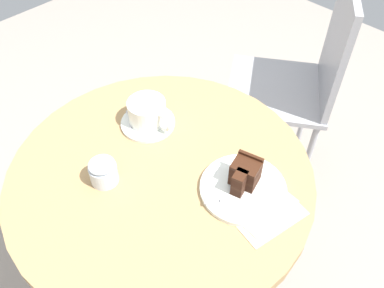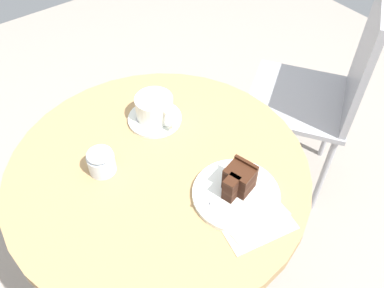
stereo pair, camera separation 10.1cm
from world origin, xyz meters
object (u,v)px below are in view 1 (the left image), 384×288
at_px(saucer, 148,123).
at_px(cake_slice, 245,174).
at_px(fork, 228,203).
at_px(sugar_pot, 103,171).
at_px(teaspoon, 130,118).
at_px(napkin, 257,203).
at_px(cafe_chair, 302,76).
at_px(coffee_cup, 148,111).
at_px(cake_plate, 243,188).

distance_m(saucer, cake_slice, 0.32).
distance_m(fork, sugar_pot, 0.30).
height_order(teaspoon, napkin, teaspoon).
bearing_deg(cafe_chair, teaspoon, -43.80).
bearing_deg(saucer, coffee_cup, 117.99).
height_order(saucer, napkin, saucer).
height_order(cake_plate, sugar_pot, sugar_pot).
xyz_separation_m(fork, sugar_pot, (-0.26, -0.15, 0.02)).
bearing_deg(fork, teaspoon, -40.71).
bearing_deg(napkin, saucer, -179.43).
bearing_deg(napkin, coffee_cup, 179.89).
height_order(coffee_cup, napkin, coffee_cup).
xyz_separation_m(cake_slice, cafe_chair, (-0.24, 0.67, -0.22)).
bearing_deg(cafe_chair, cake_plate, -13.73).
bearing_deg(fork, coffee_cup, -46.32).
distance_m(saucer, napkin, 0.38).
height_order(cake_plate, napkin, cake_plate).
height_order(coffee_cup, cafe_chair, cafe_chair).
xyz_separation_m(cake_plate, cafe_chair, (-0.25, 0.68, -0.18)).
height_order(napkin, sugar_pot, sugar_pot).
height_order(saucer, cake_plate, cake_plate).
xyz_separation_m(saucer, teaspoon, (-0.05, -0.03, 0.01)).
bearing_deg(teaspoon, napkin, -139.23).
xyz_separation_m(saucer, cake_plate, (0.33, 0.01, 0.00)).
bearing_deg(cafe_chair, sugar_pot, -34.37).
distance_m(coffee_cup, cake_slice, 0.32).
bearing_deg(cafe_chair, saucer, -40.48).
xyz_separation_m(teaspoon, cafe_chair, (0.13, 0.72, -0.18)).
relative_size(coffee_cup, cafe_chair, 0.16).
bearing_deg(napkin, fork, -129.37).
relative_size(napkin, cafe_chair, 0.22).
height_order(teaspoon, sugar_pot, sugar_pot).
height_order(saucer, fork, fork).
distance_m(cake_plate, cafe_chair, 0.75).
bearing_deg(teaspoon, cake_plate, -137.82).
bearing_deg(fork, napkin, -166.28).
bearing_deg(saucer, cake_slice, 3.73).
bearing_deg(coffee_cup, fork, -9.41).
relative_size(cake_plate, cake_slice, 2.30).
distance_m(coffee_cup, napkin, 0.38).
height_order(coffee_cup, teaspoon, coffee_cup).
bearing_deg(saucer, sugar_pot, -70.26).
bearing_deg(sugar_pot, napkin, 33.85).
bearing_deg(cake_slice, sugar_pot, -138.17).
distance_m(saucer, cake_plate, 0.33).
bearing_deg(coffee_cup, cake_plate, 0.88).
bearing_deg(fork, cafe_chair, -108.04).
distance_m(cake_slice, napkin, 0.07).
distance_m(cake_slice, cafe_chair, 0.75).
height_order(coffee_cup, cake_plate, coffee_cup).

